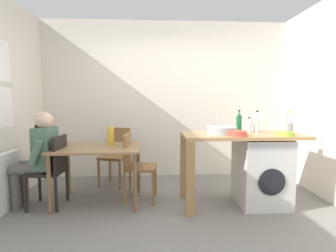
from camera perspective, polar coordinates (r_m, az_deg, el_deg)
The scene contains 20 objects.
ground_plane at distance 3.06m, azimuth 0.97°, elevation -20.19°, with size 5.46×5.46×0.00m, color slate.
wall_back at distance 4.50m, azimuth -0.60°, elevation 5.86°, with size 4.60×0.10×2.70m, color silver.
radiator at distance 3.68m, azimuth -33.30°, elevation -10.77°, with size 0.10×0.80×0.70m, color white.
dining_table at distance 3.43m, azimuth -15.50°, elevation -6.15°, with size 1.10×0.76×0.74m.
chair_person_seat at distance 3.52m, azimuth -24.60°, elevation -8.42°, with size 0.41×0.41×0.90m.
chair_opposite at distance 3.44m, azimuth -7.39°, elevation -8.26°, with size 0.43×0.43×0.90m.
chair_spare_by_wall at distance 4.17m, azimuth -11.51°, elevation -5.87°, with size 0.51×0.51×0.90m.
seated_person at distance 3.55m, azimuth -27.11°, elevation -5.70°, with size 0.50×0.51×1.20m.
kitchen_counter at distance 3.29m, azimuth 12.79°, elevation -4.48°, with size 1.50×0.68×0.92m.
washing_machine at distance 3.52m, azimuth 20.23°, elevation -9.57°, with size 0.60×0.61×0.86m.
sink_basin at distance 3.25m, azimuth 12.00°, elevation -0.97°, with size 0.38×0.38×0.09m, color #9EA0A5.
tap at distance 3.41m, azimuth 11.24°, elevation 0.96°, with size 0.02×0.02×0.28m, color #B2B2B7.
bottle_tall_green at distance 3.48m, azimuth 15.69°, elevation 0.85°, with size 0.07×0.07×0.30m.
bottle_squat_brown at distance 3.50m, azimuth 17.79°, elevation 0.11°, with size 0.08×0.08×0.20m.
bottle_clear_small at distance 3.53m, azimuth 19.41°, elevation 0.76°, with size 0.07×0.07×0.29m.
mixing_bowl at distance 3.10m, azimuth 15.38°, elevation -1.53°, with size 0.23×0.23×0.06m.
utensil_crock at distance 3.63m, azimuth 25.54°, elevation -0.33°, with size 0.11×0.11×0.30m.
colander at distance 3.31m, azimuth 25.01°, elevation -1.50°, with size 0.20×0.20×0.06m.
vase at distance 3.46m, azimuth -12.81°, elevation -2.22°, with size 0.09×0.09×0.25m, color gold.
scissors at distance 3.22m, azimuth 16.10°, elevation -1.85°, with size 0.15×0.06×0.01m.
Camera 1 is at (-0.20, -2.74, 1.33)m, focal length 27.05 mm.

